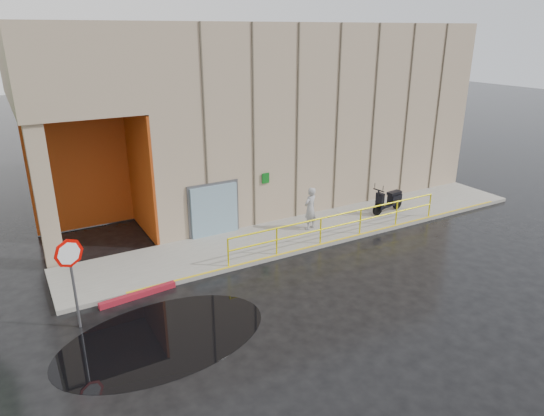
{
  "coord_description": "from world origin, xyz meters",
  "views": [
    {
      "loc": [
        -6.55,
        -10.46,
        7.73
      ],
      "look_at": [
        1.12,
        3.0,
        2.01
      ],
      "focal_mm": 32.0,
      "sensor_mm": 36.0,
      "label": 1
    }
  ],
  "objects_px": {
    "person": "(310,208)",
    "stop_sign": "(71,264)",
    "red_curb": "(138,295)",
    "scooter": "(389,195)"
  },
  "relations": [
    {
      "from": "stop_sign",
      "to": "red_curb",
      "type": "xyz_separation_m",
      "value": [
        1.82,
        0.79,
        -1.84
      ]
    },
    {
      "from": "red_curb",
      "to": "scooter",
      "type": "bearing_deg",
      "value": 7.76
    },
    {
      "from": "person",
      "to": "scooter",
      "type": "height_order",
      "value": "person"
    },
    {
      "from": "person",
      "to": "red_curb",
      "type": "relative_size",
      "value": 0.73
    },
    {
      "from": "person",
      "to": "red_curb",
      "type": "bearing_deg",
      "value": -6.24
    },
    {
      "from": "scooter",
      "to": "red_curb",
      "type": "distance_m",
      "value": 11.65
    },
    {
      "from": "scooter",
      "to": "person",
      "type": "bearing_deg",
      "value": 171.2
    },
    {
      "from": "person",
      "to": "stop_sign",
      "type": "relative_size",
      "value": 0.65
    },
    {
      "from": "stop_sign",
      "to": "person",
      "type": "bearing_deg",
      "value": 17.48
    },
    {
      "from": "person",
      "to": "red_curb",
      "type": "distance_m",
      "value": 7.67
    }
  ]
}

